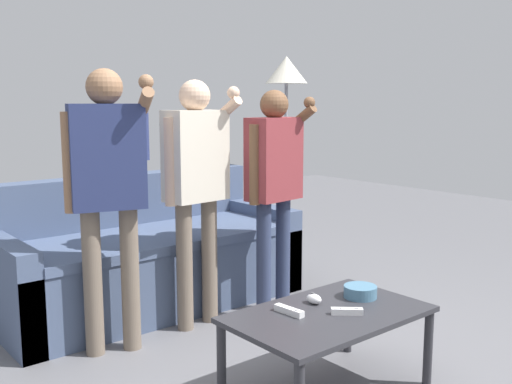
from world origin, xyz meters
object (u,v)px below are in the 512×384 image
object	(u,v)px
player_left	(108,178)
player_right	(274,176)
game_remote_nunchuk	(314,299)
floor_lamp	(286,85)
game_remote_wand_near	(289,311)
coffee_table	(328,322)
snack_bowl	(360,292)
couch	(147,260)
game_remote_wand_far	(347,311)
player_center	(196,174)

from	to	relation	value
player_left	player_right	world-z (taller)	player_left
game_remote_nunchuk	player_left	bearing A→B (deg)	121.65
floor_lamp	player_right	size ratio (longest dim) A/B	1.20
game_remote_wand_near	coffee_table	bearing A→B (deg)	-31.67
snack_bowl	floor_lamp	bearing A→B (deg)	58.23
game_remote_nunchuk	player_right	size ratio (longest dim) A/B	0.06
floor_lamp	game_remote_wand_near	size ratio (longest dim) A/B	10.60
snack_bowl	player_left	bearing A→B (deg)	128.72
couch	game_remote_wand_far	size ratio (longest dim) A/B	15.23
game_remote_nunchuk	floor_lamp	xyz separation A→B (m)	(1.32, 1.65, 1.09)
couch	snack_bowl	size ratio (longest dim) A/B	12.16
couch	game_remote_wand_near	distance (m)	1.60
game_remote_wand_far	floor_lamp	bearing A→B (deg)	54.78
player_left	game_remote_wand_near	distance (m)	1.22
coffee_table	snack_bowl	size ratio (longest dim) A/B	5.63
couch	snack_bowl	distance (m)	1.68
game_remote_nunchuk	game_remote_wand_far	world-z (taller)	game_remote_nunchuk
snack_bowl	player_left	xyz separation A→B (m)	(-0.85, 1.06, 0.55)
snack_bowl	game_remote_wand_far	xyz separation A→B (m)	(-0.24, -0.12, -0.01)
player_center	couch	bearing A→B (deg)	93.94
floor_lamp	player_right	bearing A→B (deg)	-136.19
game_remote_wand_far	player_center	bearing A→B (deg)	91.12
snack_bowl	floor_lamp	distance (m)	2.31
game_remote_wand_near	couch	bearing A→B (deg)	84.95
player_center	player_right	xyz separation A→B (m)	(0.50, -0.15, -0.03)
coffee_table	player_left	xyz separation A→B (m)	(-0.57, 1.10, 0.62)
floor_lamp	player_right	xyz separation A→B (m)	(-0.84, -0.80, -0.60)
player_center	player_left	bearing A→B (deg)	-177.32
floor_lamp	player_left	xyz separation A→B (m)	(-1.92, -0.68, -0.54)
floor_lamp	game_remote_wand_far	size ratio (longest dim) A/B	13.11
couch	player_right	xyz separation A→B (m)	(0.54, -0.71, 0.61)
coffee_table	snack_bowl	xyz separation A→B (m)	(0.28, 0.04, 0.08)
player_left	player_center	xyz separation A→B (m)	(0.59, 0.03, -0.03)
game_remote_wand_far	game_remote_wand_near	bearing A→B (deg)	138.60
game_remote_wand_near	game_remote_wand_far	xyz separation A→B (m)	(0.20, -0.18, 0.00)
coffee_table	snack_bowl	bearing A→B (deg)	8.70
game_remote_nunchuk	game_remote_wand_far	size ratio (longest dim) A/B	0.66
player_right	game_remote_wand_far	xyz separation A→B (m)	(-0.48, -1.06, -0.50)
player_left	snack_bowl	bearing A→B (deg)	-51.28
game_remote_wand_near	game_remote_wand_far	world-z (taller)	same
snack_bowl	game_remote_nunchuk	distance (m)	0.26
player_center	game_remote_wand_far	size ratio (longest dim) A/B	11.34
coffee_table	player_right	distance (m)	1.24
game_remote_nunchuk	game_remote_wand_far	distance (m)	0.20
coffee_table	snack_bowl	world-z (taller)	snack_bowl
floor_lamp	player_center	size ratio (longest dim) A/B	1.16
game_remote_wand_far	player_right	bearing A→B (deg)	65.75
coffee_table	game_remote_wand_near	world-z (taller)	game_remote_wand_near
couch	game_remote_wand_far	distance (m)	1.77
game_remote_wand_near	player_right	bearing A→B (deg)	52.30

